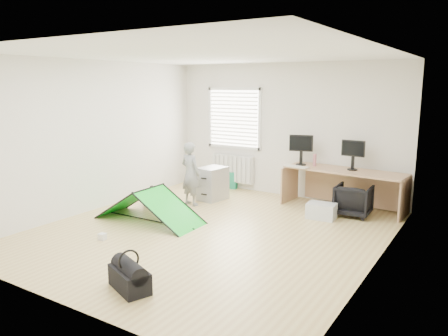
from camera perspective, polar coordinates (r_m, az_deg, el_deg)
The scene contains 18 objects.
ground at distance 6.93m, azimuth -1.78°, elevation -8.27°, with size 5.50×5.50×0.00m, color tan.
back_wall at distance 9.00m, azimuth 8.04°, elevation 4.89°, with size 5.00×0.02×2.70m, color silver.
window at distance 9.51m, azimuth 1.32°, elevation 6.52°, with size 1.20×0.06×1.20m, color silver.
radiator at distance 9.62m, azimuth 1.17°, elevation -0.05°, with size 1.00×0.12×0.60m, color silver.
desk at distance 8.33m, azimuth 15.33°, elevation -2.72°, with size 2.17×0.69×0.74m, color tan.
filing_cabinet at distance 8.71m, azimuth -1.52°, elevation -2.03°, with size 0.42×0.56×0.65m, color #A6A8AB.
monitor_left at distance 8.52m, azimuth 10.04°, elevation 1.80°, with size 0.45×0.10×0.43m, color black.
monitor_right at distance 8.24m, azimuth 16.48°, elevation 1.11°, with size 0.42×0.09×0.40m, color black.
keyboard at distance 8.32m, azimuth 9.43°, elevation 0.18°, with size 0.48×0.16×0.02m, color beige.
thermos at distance 8.49m, azimuth 11.76°, elevation 1.03°, with size 0.06×0.06×0.23m, color #AC606B.
office_chair at distance 7.99m, azimuth 16.54°, elevation -4.07°, with size 0.59×0.60×0.55m, color black.
person at distance 8.29m, azimuth -4.40°, elevation -0.75°, with size 0.44×0.29×1.21m, color gray.
kite at distance 7.45m, azimuth -9.73°, elevation -4.76°, with size 1.83×0.80×0.57m, color #12BE24, non-canonical shape.
storage_crate at distance 7.72m, azimuth 12.60°, elevation -5.49°, with size 0.47×0.33×0.27m, color silver.
tote_bag at distance 9.67m, azimuth 0.77°, elevation -1.58°, with size 0.32×0.14×0.38m, color #1C8B65.
laptop_bag at distance 8.28m, azimuth -9.29°, elevation -4.06°, with size 0.42×0.13×0.32m, color black.
white_box at distance 6.80m, azimuth -15.61°, elevation -8.63°, with size 0.10×0.10×0.10m, color silver.
duffel_bag at distance 5.16m, azimuth -12.23°, elevation -14.02°, with size 0.56×0.29×0.25m, color black.
Camera 1 is at (3.67, -5.42, 2.27)m, focal length 35.00 mm.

